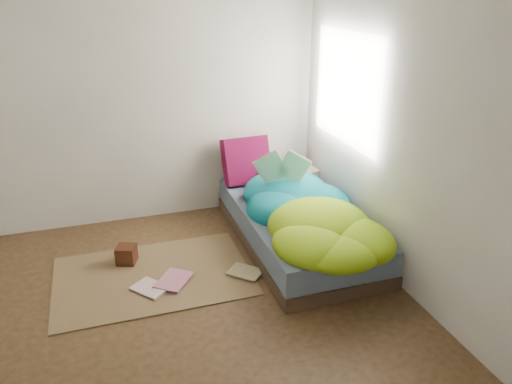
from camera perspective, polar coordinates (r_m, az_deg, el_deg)
ground at (r=3.90m, az=-8.38°, el=-13.30°), size 3.50×3.50×0.00m
room_walls at (r=3.23m, az=-9.85°, el=10.76°), size 3.54×3.54×2.62m
bed at (r=4.70m, az=4.68°, el=-4.00°), size 1.00×2.00×0.34m
duvet at (r=4.37m, az=5.92°, el=-1.24°), size 0.96×1.84×0.34m
rug at (r=4.34m, az=-11.69°, el=-9.37°), size 1.60×1.10×0.01m
pillow_floral at (r=5.29m, az=3.44°, el=2.06°), size 0.70×0.55×0.14m
pillow_magenta at (r=5.17m, az=-1.13°, el=3.63°), size 0.49×0.19×0.48m
open_book at (r=4.55m, az=3.06°, el=3.90°), size 0.43×0.21×0.26m
wooden_box at (r=4.53m, az=-14.58°, el=-6.92°), size 0.20×0.20×0.16m
floor_book_a at (r=4.10m, az=-12.97°, el=-11.33°), size 0.33×0.34×0.02m
floor_book_b at (r=4.26m, az=-10.82°, el=-9.64°), size 0.37×0.39×0.03m
floor_book_c at (r=4.19m, az=-1.85°, el=-9.81°), size 0.34×0.34×0.02m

